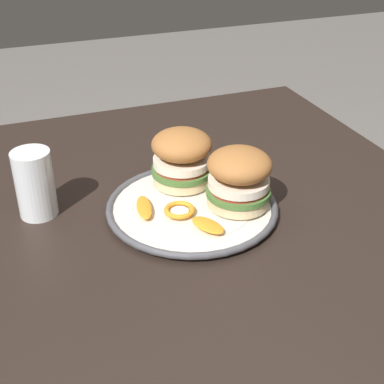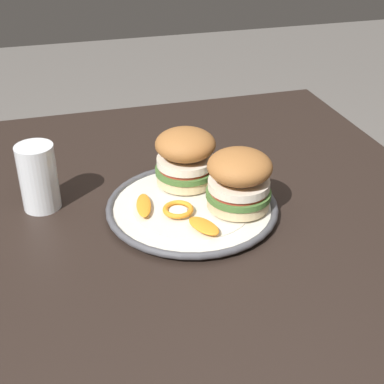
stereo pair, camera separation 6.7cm
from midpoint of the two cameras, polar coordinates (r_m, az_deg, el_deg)
dining_table at (r=0.95m, az=-2.45°, el=-9.64°), size 1.12×0.98×0.75m
dinner_plate at (r=0.94m, az=-2.05°, el=-1.66°), size 0.29×0.29×0.02m
sandwich_half_left at (r=0.97m, az=-3.05°, el=3.68°), size 0.15×0.15×0.10m
sandwich_half_right at (r=0.91m, az=2.81°, el=1.52°), size 0.14×0.14×0.10m
orange_peel_curled at (r=0.91m, az=-3.53°, el=-1.97°), size 0.06×0.06×0.01m
orange_peel_strip_long at (r=0.87m, az=-0.56°, el=-3.53°), size 0.07×0.06×0.01m
orange_peel_strip_short at (r=0.92m, az=-7.08°, el=-1.64°), size 0.08×0.04×0.01m
drinking_glass at (r=0.96m, az=-17.94°, el=0.34°), size 0.06×0.06×0.12m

